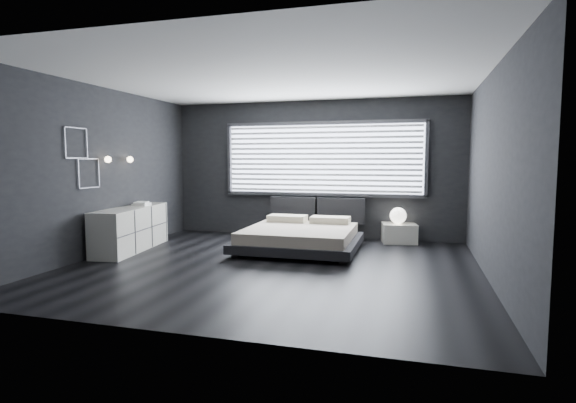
# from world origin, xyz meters

# --- Properties ---
(room) EXTENTS (6.04, 6.00, 2.80)m
(room) POSITION_xyz_m (0.00, 0.00, 1.40)
(room) COLOR black
(room) RESTS_ON ground
(window) EXTENTS (4.14, 0.09, 1.52)m
(window) POSITION_xyz_m (0.20, 2.70, 1.61)
(window) COLOR white
(window) RESTS_ON ground
(headboard) EXTENTS (1.96, 0.16, 0.52)m
(headboard) POSITION_xyz_m (0.11, 2.64, 0.57)
(headboard) COLOR black
(headboard) RESTS_ON ground
(sconce_near) EXTENTS (0.18, 0.11, 0.11)m
(sconce_near) POSITION_xyz_m (-2.88, 0.05, 1.60)
(sconce_near) COLOR silver
(sconce_near) RESTS_ON ground
(sconce_far) EXTENTS (0.18, 0.11, 0.11)m
(sconce_far) POSITION_xyz_m (-2.88, 0.65, 1.60)
(sconce_far) COLOR silver
(sconce_far) RESTS_ON ground
(wall_art_upper) EXTENTS (0.01, 0.48, 0.48)m
(wall_art_upper) POSITION_xyz_m (-2.98, -0.55, 1.85)
(wall_art_upper) COLOR #47474C
(wall_art_upper) RESTS_ON ground
(wall_art_lower) EXTENTS (0.01, 0.48, 0.48)m
(wall_art_lower) POSITION_xyz_m (-2.98, -0.30, 1.38)
(wall_art_lower) COLOR #47474C
(wall_art_lower) RESTS_ON ground
(bed) EXTENTS (2.06, 1.97, 0.53)m
(bed) POSITION_xyz_m (0.11, 1.25, 0.25)
(bed) COLOR black
(bed) RESTS_ON ground
(nightstand) EXTENTS (0.72, 0.63, 0.37)m
(nightstand) POSITION_xyz_m (1.76, 2.50, 0.19)
(nightstand) COLOR silver
(nightstand) RESTS_ON ground
(orb_lamp) EXTENTS (0.31, 0.31, 0.31)m
(orb_lamp) POSITION_xyz_m (1.74, 2.47, 0.53)
(orb_lamp) COLOR white
(orb_lamp) RESTS_ON nightstand
(dresser) EXTENTS (0.78, 1.96, 0.76)m
(dresser) POSITION_xyz_m (-2.78, 0.47, 0.38)
(dresser) COLOR silver
(dresser) RESTS_ON ground
(book_stack) EXTENTS (0.31, 0.37, 0.07)m
(book_stack) POSITION_xyz_m (-2.77, 0.79, 0.79)
(book_stack) COLOR white
(book_stack) RESTS_ON dresser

